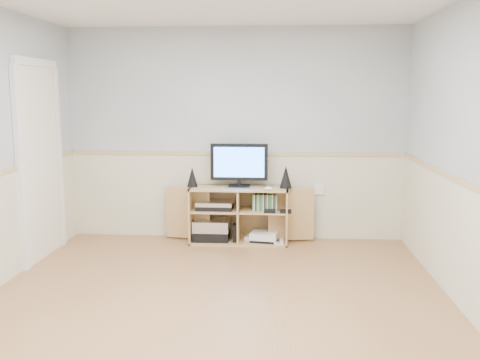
# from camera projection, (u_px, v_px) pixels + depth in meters

# --- Properties ---
(room) EXTENTS (4.04, 4.54, 2.54)m
(room) POSITION_uv_depth(u_px,v_px,m) (207.00, 158.00, 4.26)
(room) COLOR tan
(room) RESTS_ON ground
(media_cabinet) EXTENTS (1.77, 0.42, 0.65)m
(media_cabinet) POSITION_uv_depth(u_px,v_px,m) (239.00, 213.00, 6.30)
(media_cabinet) COLOR tan
(media_cabinet) RESTS_ON floor
(monitor) EXTENTS (0.66, 0.18, 0.51)m
(monitor) POSITION_uv_depth(u_px,v_px,m) (239.00, 163.00, 6.20)
(monitor) COLOR black
(monitor) RESTS_ON media_cabinet
(speaker_left) EXTENTS (0.13, 0.13, 0.23)m
(speaker_left) POSITION_uv_depth(u_px,v_px,m) (192.00, 177.00, 6.24)
(speaker_left) COLOR black
(speaker_left) RESTS_ON media_cabinet
(speaker_right) EXTENTS (0.14, 0.14, 0.26)m
(speaker_right) POSITION_uv_depth(u_px,v_px,m) (286.00, 177.00, 6.16)
(speaker_right) COLOR black
(speaker_right) RESTS_ON media_cabinet
(keyboard) EXTENTS (0.31, 0.13, 0.01)m
(keyboard) POSITION_uv_depth(u_px,v_px,m) (239.00, 189.00, 6.06)
(keyboard) COLOR white
(keyboard) RESTS_ON media_cabinet
(mouse) EXTENTS (0.11, 0.10, 0.04)m
(mouse) POSITION_uv_depth(u_px,v_px,m) (268.00, 188.00, 6.03)
(mouse) COLOR white
(mouse) RESTS_ON media_cabinet
(av_components) EXTENTS (0.51, 0.31, 0.47)m
(av_components) POSITION_uv_depth(u_px,v_px,m) (213.00, 223.00, 6.29)
(av_components) COLOR black
(av_components) RESTS_ON media_cabinet
(game_consoles) EXTENTS (0.46, 0.31, 0.11)m
(game_consoles) POSITION_uv_depth(u_px,v_px,m) (264.00, 237.00, 6.25)
(game_consoles) COLOR white
(game_consoles) RESTS_ON media_cabinet
(game_cases) EXTENTS (0.29, 0.13, 0.19)m
(game_cases) POSITION_uv_depth(u_px,v_px,m) (265.00, 202.00, 6.18)
(game_cases) COLOR #3F8C3F
(game_cases) RESTS_ON media_cabinet
(wall_outlet) EXTENTS (0.12, 0.03, 0.12)m
(wall_outlet) POSITION_uv_depth(u_px,v_px,m) (319.00, 189.00, 6.36)
(wall_outlet) COLOR white
(wall_outlet) RESTS_ON wall_back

